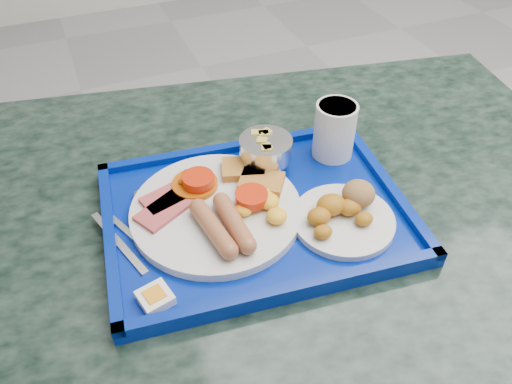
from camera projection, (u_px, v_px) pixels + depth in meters
table at (248, 288)px, 0.95m from camera, size 1.42×1.08×0.80m
tray at (256, 213)px, 0.80m from camera, size 0.51×0.39×0.03m
main_plate at (220, 206)px, 0.78m from camera, size 0.27×0.27×0.04m
bread_plate at (344, 212)px, 0.77m from camera, size 0.16×0.16×0.05m
fruit_bowl at (266, 149)px, 0.84m from camera, size 0.09×0.09×0.06m
juice_cup at (335, 129)px, 0.86m from camera, size 0.07×0.07×0.10m
spoon at (139, 207)px, 0.79m from camera, size 0.08×0.16×0.01m
knife at (118, 242)px, 0.74m from camera, size 0.06×0.15×0.00m
jam_packet at (155, 298)px, 0.66m from camera, size 0.05×0.05×0.02m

